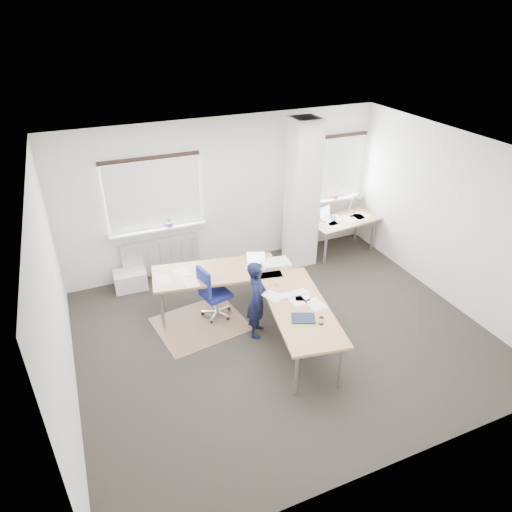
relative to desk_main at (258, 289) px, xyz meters
name	(u,v)px	position (x,y,z in m)	size (l,w,h in m)	color
ground	(282,335)	(0.25, -0.35, -0.69)	(6.00, 6.00, 0.00)	black
room_shell	(283,218)	(0.44, 0.10, 1.05)	(6.04, 5.04, 2.82)	beige
floor_mat	(201,324)	(-0.83, 0.39, -0.69)	(1.34, 1.13, 0.01)	brown
white_crate	(131,280)	(-1.66, 1.88, -0.53)	(0.56, 0.39, 0.33)	white
desk_main	(258,289)	(0.00, 0.00, 0.00)	(2.40, 2.98, 0.96)	olive
desk_side	(343,221)	(2.51, 1.59, -0.01)	(1.48, 0.87, 1.22)	olive
task_chair	(214,303)	(-0.55, 0.50, -0.43)	(0.52, 0.51, 0.94)	navy
person	(257,299)	(-0.09, -0.15, -0.07)	(0.45, 0.30, 1.25)	black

